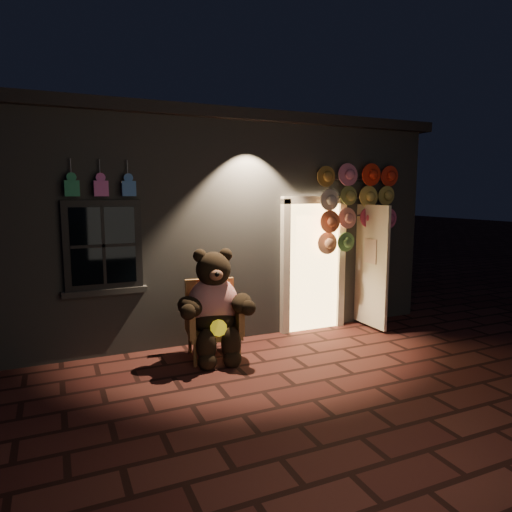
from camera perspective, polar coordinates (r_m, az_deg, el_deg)
ground at (r=5.92m, az=2.91°, el=-14.38°), size 60.00×60.00×0.00m
shop_building at (r=9.23m, az=-8.32°, el=4.68°), size 7.30×5.95×3.51m
wicker_armchair at (r=6.37m, az=-5.47°, el=-7.81°), size 0.81×0.75×1.05m
teddy_bear at (r=6.19m, az=-5.21°, el=-6.22°), size 1.10×0.92×1.52m
hat_rack at (r=7.65m, az=12.43°, el=6.27°), size 1.52×0.22×2.68m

